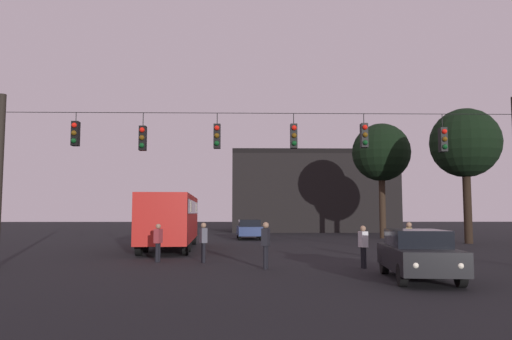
# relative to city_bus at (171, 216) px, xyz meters

# --- Properties ---
(ground_plane) EXTENTS (168.00, 168.00, 0.00)m
(ground_plane) POSITION_rel_city_bus_xyz_m (4.85, 0.85, -1.87)
(ground_plane) COLOR black
(ground_plane) RESTS_ON ground
(overhead_signal_span) EXTENTS (20.38, 0.44, 6.63)m
(overhead_signal_span) POSITION_rel_city_bus_xyz_m (4.78, -9.21, 2.09)
(overhead_signal_span) COLOR black
(overhead_signal_span) RESTS_ON ground
(city_bus) EXTENTS (3.10, 11.12, 3.00)m
(city_bus) POSITION_rel_city_bus_xyz_m (0.00, 0.00, 0.00)
(city_bus) COLOR #B21E19
(city_bus) RESTS_ON ground
(car_near_right) EXTENTS (2.25, 4.47, 1.52)m
(car_near_right) POSITION_rel_city_bus_xyz_m (9.52, -12.98, -1.07)
(car_near_right) COLOR black
(car_near_right) RESTS_ON ground
(car_far_left) EXTENTS (2.04, 4.42, 1.52)m
(car_far_left) POSITION_rel_city_bus_xyz_m (4.52, 10.19, -1.07)
(car_far_left) COLOR navy
(car_far_left) RESTS_ON ground
(pedestrian_crossing_left) EXTENTS (0.34, 0.42, 1.59)m
(pedestrian_crossing_left) POSITION_rel_city_bus_xyz_m (0.58, -7.37, -0.98)
(pedestrian_crossing_left) COLOR black
(pedestrian_crossing_left) RESTS_ON ground
(pedestrian_crossing_center) EXTENTS (0.34, 0.42, 1.70)m
(pedestrian_crossing_center) POSITION_rel_city_bus_xyz_m (4.97, -9.98, -0.90)
(pedestrian_crossing_center) COLOR black
(pedestrian_crossing_center) RESTS_ON ground
(pedestrian_crossing_right) EXTENTS (0.35, 0.42, 1.64)m
(pedestrian_crossing_right) POSITION_rel_city_bus_xyz_m (2.50, -7.68, -0.94)
(pedestrian_crossing_right) COLOR black
(pedestrian_crossing_right) RESTS_ON ground
(pedestrian_near_bus) EXTENTS (0.31, 0.40, 1.57)m
(pedestrian_near_bus) POSITION_rel_city_bus_xyz_m (8.60, -9.82, -0.99)
(pedestrian_near_bus) COLOR black
(pedestrian_near_bus) RESTS_ON ground
(pedestrian_trailing) EXTENTS (0.34, 0.42, 1.66)m
(pedestrian_trailing) POSITION_rel_city_bus_xyz_m (10.98, -7.88, -0.93)
(pedestrian_trailing) COLOR black
(pedestrian_trailing) RESTS_ON ground
(corner_building) EXTENTS (17.54, 12.66, 8.71)m
(corner_building) POSITION_rel_city_bus_xyz_m (11.64, 28.45, 2.49)
(corner_building) COLOR black
(corner_building) RESTS_ON ground
(tree_left_silhouette) EXTENTS (4.75, 4.75, 9.39)m
(tree_left_silhouette) POSITION_rel_city_bus_xyz_m (15.40, 11.70, 5.09)
(tree_left_silhouette) COLOR #2D2116
(tree_left_silhouette) RESTS_ON ground
(tree_behind_building) EXTENTS (4.69, 4.69, 9.13)m
(tree_behind_building) POSITION_rel_city_bus_xyz_m (19.16, 4.60, 4.86)
(tree_behind_building) COLOR black
(tree_behind_building) RESTS_ON ground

